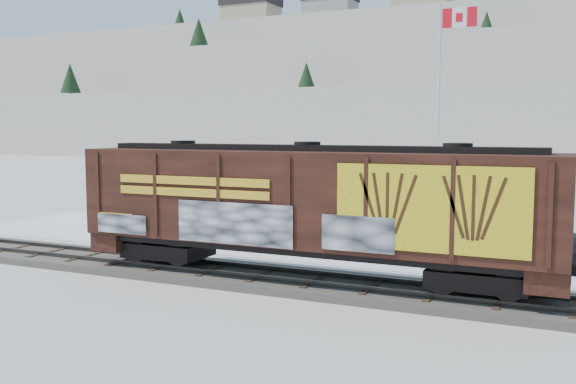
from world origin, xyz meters
The scene contains 9 objects.
ground centered at (0.00, 0.00, 0.00)m, with size 500.00×500.00×0.00m, color white.
rail_track centered at (0.00, 0.00, 0.15)m, with size 50.00×3.40×0.43m.
parking_strip centered at (0.00, 7.50, 0.01)m, with size 40.00×8.00×0.03m, color white.
hillside centered at (-0.05, 139.79, 14.37)m, with size 360.00×110.00×93.00m.
hopper_railcar centered at (1.62, -0.01, 2.90)m, with size 16.60×3.06×4.44m.
flagpole centered at (3.19, 14.33, 4.39)m, with size 2.30×0.90×11.81m.
car_silver centered at (-7.53, 7.96, 0.83)m, with size 1.89×4.69×1.60m, color silver.
car_white centered at (-4.46, 6.01, 0.73)m, with size 1.47×4.22×1.39m, color white.
car_dark centered at (9.64, 6.24, 0.78)m, with size 2.09×5.15×1.49m, color #202328.
Camera 1 is at (10.04, -19.94, 5.43)m, focal length 40.00 mm.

